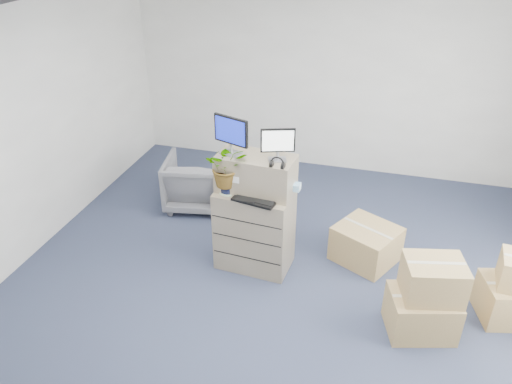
{
  "coord_description": "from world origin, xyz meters",
  "views": [
    {
      "loc": [
        0.92,
        -3.82,
        3.64
      ],
      "look_at": [
        -0.26,
        0.4,
        1.15
      ],
      "focal_mm": 35.0,
      "sensor_mm": 36.0,
      "label": 1
    }
  ],
  "objects_px": {
    "monitor_left": "(231,133)",
    "monitor_right": "(278,143)",
    "office_chair": "(195,180)",
    "potted_plant": "(227,171)",
    "water_bottle": "(267,183)",
    "keyboard": "(254,200)",
    "filing_cabinet_lower": "(255,229)"
  },
  "relations": [
    {
      "from": "monitor_left",
      "to": "monitor_right",
      "type": "distance_m",
      "value": 0.51
    },
    {
      "from": "filing_cabinet_lower",
      "to": "office_chair",
      "type": "xyz_separation_m",
      "value": [
        -1.15,
        1.07,
        -0.08
      ]
    },
    {
      "from": "water_bottle",
      "to": "monitor_left",
      "type": "bearing_deg",
      "value": -178.94
    },
    {
      "from": "filing_cabinet_lower",
      "to": "office_chair",
      "type": "height_order",
      "value": "filing_cabinet_lower"
    },
    {
      "from": "monitor_left",
      "to": "monitor_right",
      "type": "xyz_separation_m",
      "value": [
        0.51,
        -0.02,
        -0.04
      ]
    },
    {
      "from": "monitor_right",
      "to": "keyboard",
      "type": "xyz_separation_m",
      "value": [
        -0.19,
        -0.2,
        -0.6
      ]
    },
    {
      "from": "monitor_left",
      "to": "keyboard",
      "type": "xyz_separation_m",
      "value": [
        0.31,
        -0.22,
        -0.63
      ]
    },
    {
      "from": "potted_plant",
      "to": "office_chair",
      "type": "relative_size",
      "value": 0.73
    },
    {
      "from": "monitor_left",
      "to": "water_bottle",
      "type": "xyz_separation_m",
      "value": [
        0.39,
        0.01,
        -0.53
      ]
    },
    {
      "from": "monitor_right",
      "to": "keyboard",
      "type": "bearing_deg",
      "value": -152.54
    },
    {
      "from": "monitor_left",
      "to": "monitor_right",
      "type": "bearing_deg",
      "value": 17.65
    },
    {
      "from": "filing_cabinet_lower",
      "to": "water_bottle",
      "type": "xyz_separation_m",
      "value": [
        0.13,
        0.04,
        0.6
      ]
    },
    {
      "from": "water_bottle",
      "to": "keyboard",
      "type": "bearing_deg",
      "value": -108.07
    },
    {
      "from": "monitor_right",
      "to": "monitor_left",
      "type": "bearing_deg",
      "value": 159.4
    },
    {
      "from": "filing_cabinet_lower",
      "to": "office_chair",
      "type": "bearing_deg",
      "value": 141.75
    },
    {
      "from": "office_chair",
      "to": "potted_plant",
      "type": "bearing_deg",
      "value": 116.92
    },
    {
      "from": "water_bottle",
      "to": "office_chair",
      "type": "xyz_separation_m",
      "value": [
        -1.28,
        1.03,
        -0.68
      ]
    },
    {
      "from": "potted_plant",
      "to": "office_chair",
      "type": "height_order",
      "value": "potted_plant"
    },
    {
      "from": "keyboard",
      "to": "potted_plant",
      "type": "xyz_separation_m",
      "value": [
        -0.33,
        0.11,
        0.25
      ]
    },
    {
      "from": "keyboard",
      "to": "potted_plant",
      "type": "relative_size",
      "value": 0.79
    },
    {
      "from": "monitor_left",
      "to": "keyboard",
      "type": "distance_m",
      "value": 0.74
    },
    {
      "from": "keyboard",
      "to": "filing_cabinet_lower",
      "type": "bearing_deg",
      "value": 116.31
    },
    {
      "from": "monitor_right",
      "to": "keyboard",
      "type": "height_order",
      "value": "monitor_right"
    },
    {
      "from": "filing_cabinet_lower",
      "to": "potted_plant",
      "type": "bearing_deg",
      "value": -160.96
    },
    {
      "from": "filing_cabinet_lower",
      "to": "water_bottle",
      "type": "bearing_deg",
      "value": 22.55
    },
    {
      "from": "keyboard",
      "to": "office_chair",
      "type": "relative_size",
      "value": 0.58
    },
    {
      "from": "office_chair",
      "to": "filing_cabinet_lower",
      "type": "bearing_deg",
      "value": 126.63
    },
    {
      "from": "monitor_right",
      "to": "water_bottle",
      "type": "bearing_deg",
      "value": 148.57
    },
    {
      "from": "potted_plant",
      "to": "monitor_right",
      "type": "bearing_deg",
      "value": 9.17
    },
    {
      "from": "filing_cabinet_lower",
      "to": "water_bottle",
      "type": "distance_m",
      "value": 0.61
    },
    {
      "from": "office_chair",
      "to": "monitor_left",
      "type": "bearing_deg",
      "value": 120.15
    },
    {
      "from": "water_bottle",
      "to": "potted_plant",
      "type": "distance_m",
      "value": 0.44
    }
  ]
}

